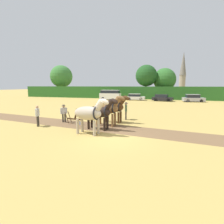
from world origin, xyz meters
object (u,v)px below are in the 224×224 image
draft_horse_lead_left (89,113)px  parked_car_left (135,97)px  draft_horse_lead_right (99,112)px  farmer_onlooker_left (37,114)px  parked_van (110,95)px  parked_car_center (193,98)px  draft_horse_trail_right (114,107)px  tree_left (146,76)px  farmer_at_plow (64,112)px  tree_far_left (61,76)px  tree_center_left (164,79)px  draft_horse_trail_left (107,108)px  parked_car_center_left (162,98)px  farmer_beside_team (126,110)px  plow (76,121)px  church_spire (183,72)px

draft_horse_lead_left → parked_car_left: bearing=100.8°
draft_horse_lead_right → parked_car_left: (-2.00, 27.39, -0.64)m
farmer_onlooker_left → parked_van: bearing=69.6°
parked_car_center → draft_horse_trail_right: bearing=-120.7°
tree_left → farmer_at_plow: bearing=-96.8°
draft_horse_trail_right → tree_far_left: bearing=136.4°
tree_center_left → draft_horse_trail_left: bearing=-96.7°
tree_left → parked_car_left: (-1.72, -5.45, -5.00)m
parked_van → parked_car_center_left: parked_van is taller
draft_horse_trail_left → farmer_at_plow: draft_horse_trail_left is taller
draft_horse_trail_left → tree_center_left: bearing=90.5°
farmer_beside_team → farmer_at_plow: bearing=-163.6°
farmer_at_plow → parked_car_center: size_ratio=0.37×
draft_horse_lead_left → parked_car_center: size_ratio=0.64×
parked_car_left → tree_far_left: bearing=160.2°
parked_car_left → parked_car_center_left: 5.96m
parked_car_left → parked_car_center_left: parked_car_left is taller
tree_far_left → draft_horse_lead_left: 45.06m
draft_horse_lead_right → parked_van: draft_horse_lead_right is taller
plow → farmer_onlooker_left: bearing=-142.2°
draft_horse_lead_right → plow: 2.91m
draft_horse_trail_right → parked_car_center_left: (3.57, 23.85, -0.71)m
tree_left → tree_center_left: (4.37, 2.03, -0.91)m
plow → farmer_onlooker_left: (-2.59, -1.54, 0.66)m
draft_horse_lead_left → draft_horse_lead_right: bearing=89.6°
tree_far_left → farmer_beside_team: (27.16, -30.84, -5.04)m
parked_van → draft_horse_trail_right: bearing=-71.6°
church_spire → draft_horse_trail_right: (-9.68, -54.37, -6.59)m
tree_center_left → parked_car_left: (-6.09, -7.48, -4.10)m
church_spire → tree_center_left: bearing=-104.9°
tree_far_left → plow: tree_far_left is taller
tree_far_left → parked_car_center_left: bearing=-15.9°
farmer_beside_team → tree_far_left: bearing=118.9°
tree_center_left → draft_horse_lead_left: (-4.26, -36.26, -3.36)m
draft_horse_trail_left → farmer_at_plow: bearing=-175.1°
draft_horse_trail_left → parked_car_center_left: 25.52m
parked_van → tree_far_left: bearing=154.1°
plow → parked_car_center: bearing=71.2°
parked_car_center → tree_far_left: bearing=157.8°
farmer_at_plow → parked_car_center_left: farmer_at_plow is taller
farmer_onlooker_left → tree_center_left: bearing=49.7°
parked_car_center → tree_left: bearing=139.6°
farmer_at_plow → parked_car_center_left: (7.93, 25.06, -0.21)m
tree_center_left → parked_car_left: bearing=-129.1°
farmer_at_plow → farmer_onlooker_left: 2.34m
tree_far_left → farmer_beside_team: size_ratio=5.56×
tree_center_left → tree_left: bearing=-155.0°
draft_horse_trail_right → parked_car_center: draft_horse_trail_right is taller
farmer_beside_team → parked_van: 23.63m
church_spire → parked_car_left: 32.90m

